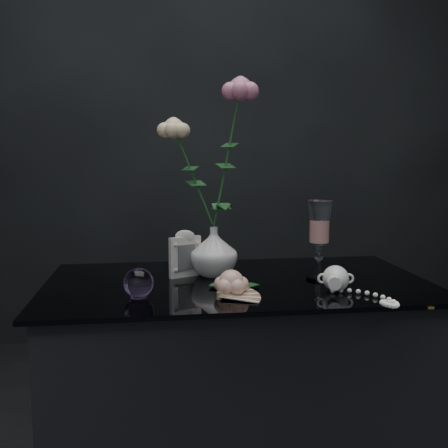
{
  "coord_description": "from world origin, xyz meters",
  "views": [
    {
      "loc": [
        -0.23,
        -1.35,
        1.11
      ],
      "look_at": [
        -0.04,
        0.05,
        0.92
      ],
      "focal_mm": 42.0,
      "sensor_mm": 36.0,
      "label": 1
    }
  ],
  "objects": [
    {
      "name": "wine_glass",
      "position": [
        0.23,
        0.04,
        0.87
      ],
      "size": [
        0.09,
        0.09,
        0.22
      ],
      "primitive_type": null,
      "rotation": [
        0.0,
        0.0,
        0.42
      ],
      "color": "white",
      "rests_on": "table"
    },
    {
      "name": "roses",
      "position": [
        -0.06,
        0.12,
        1.12
      ],
      "size": [
        0.27,
        0.12,
        0.47
      ],
      "color": "beige",
      "rests_on": "vase"
    },
    {
      "name": "paperweight",
      "position": [
        -0.27,
        -0.09,
        0.8
      ],
      "size": [
        0.1,
        0.1,
        0.07
      ],
      "primitive_type": null,
      "rotation": [
        0.0,
        0.0,
        -0.38
      ],
      "color": "#BC87DC",
      "rests_on": "table"
    },
    {
      "name": "table",
      "position": [
        0.0,
        0.05,
        0.38
      ],
      "size": [
        1.05,
        0.58,
        0.76
      ],
      "color": "black",
      "rests_on": "ground"
    },
    {
      "name": "picture_frame",
      "position": [
        -0.14,
        0.12,
        0.83
      ],
      "size": [
        0.12,
        0.11,
        0.14
      ],
      "primitive_type": null,
      "rotation": [
        0.0,
        0.0,
        0.43
      ],
      "color": "silver",
      "rests_on": "table"
    },
    {
      "name": "loose_rose",
      "position": [
        -0.04,
        -0.1,
        0.79
      ],
      "size": [
        0.17,
        0.21,
        0.07
      ],
      "primitive_type": null,
      "rotation": [
        0.0,
        0.0,
        0.14
      ],
      "color": "#EBAD98",
      "rests_on": "table"
    },
    {
      "name": "pearl_jar",
      "position": [
        0.23,
        -0.09,
        0.8
      ],
      "size": [
        0.27,
        0.28,
        0.07
      ],
      "primitive_type": null,
      "rotation": [
        0.0,
        0.0,
        -0.15
      ],
      "color": "white",
      "rests_on": "table"
    },
    {
      "name": "paper_fan",
      "position": [
        -0.07,
        -0.13,
        0.77
      ],
      "size": [
        0.21,
        0.17,
        0.02
      ],
      "primitive_type": null,
      "rotation": [
        0.0,
        0.0,
        -0.06
      ],
      "color": "beige",
      "rests_on": "table"
    },
    {
      "name": "vase",
      "position": [
        -0.06,
        0.12,
        0.83
      ],
      "size": [
        0.15,
        0.15,
        0.14
      ],
      "primitive_type": "imported",
      "rotation": [
        0.0,
        0.0,
        0.1
      ],
      "color": "silver",
      "rests_on": "table"
    }
  ]
}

